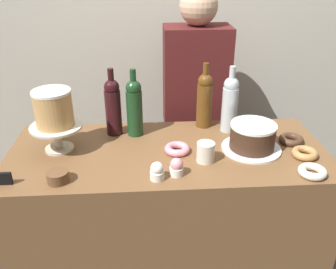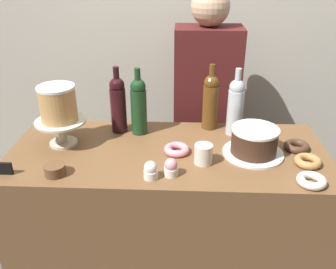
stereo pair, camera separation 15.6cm
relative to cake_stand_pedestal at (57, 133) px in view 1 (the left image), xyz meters
name	(u,v)px [view 1 (the left image)]	position (x,y,z in m)	size (l,w,h in m)	color
back_wall	(159,33)	(0.48, 0.83, 0.26)	(6.00, 0.05, 2.60)	#BCB7A8
display_counter	(168,232)	(0.48, -0.04, -0.56)	(1.42, 0.60, 0.95)	brown
cake_stand_pedestal	(57,133)	(0.00, 0.00, 0.00)	(0.23, 0.23, 0.12)	beige
white_layer_cake	(53,108)	(0.00, 0.00, 0.12)	(0.16, 0.16, 0.16)	tan
silver_serving_platter	(251,148)	(0.86, -0.06, -0.08)	(0.26, 0.26, 0.01)	white
chocolate_round_cake	(253,136)	(0.86, -0.06, -0.01)	(0.20, 0.20, 0.11)	#3D2619
wine_bottle_dark_red	(113,106)	(0.24, 0.15, 0.06)	(0.08, 0.08, 0.33)	black
wine_bottle_amber	(204,99)	(0.68, 0.20, 0.06)	(0.08, 0.08, 0.33)	#5B3814
wine_bottle_green	(134,107)	(0.34, 0.13, 0.06)	(0.08, 0.08, 0.33)	#193D1E
wine_bottle_clear	(230,103)	(0.79, 0.14, 0.06)	(0.08, 0.08, 0.33)	#B2BCC1
cupcake_strawberry	(177,167)	(0.50, -0.24, -0.05)	(0.06, 0.06, 0.07)	white
cupcake_vanilla	(157,171)	(0.43, -0.26, -0.05)	(0.06, 0.06, 0.07)	white
donut_pink	(177,149)	(0.52, -0.06, -0.07)	(0.11, 0.11, 0.03)	pink
donut_maple	(305,153)	(1.07, -0.13, -0.07)	(0.11, 0.11, 0.03)	#B27F47
donut_chocolate	(291,139)	(1.06, -0.01, -0.07)	(0.11, 0.11, 0.03)	#472D1E
donut_sugar	(312,172)	(1.04, -0.28, -0.07)	(0.11, 0.11, 0.03)	silver
cookie_stack	(58,177)	(0.05, -0.26, -0.06)	(0.08, 0.08, 0.04)	brown
price_sign_chalkboard	(2,179)	(-0.16, -0.26, -0.06)	(0.07, 0.01, 0.05)	black
coffee_cup_ceramic	(206,152)	(0.64, -0.14, -0.04)	(0.08, 0.08, 0.09)	silver
barista_figure	(194,123)	(0.68, 0.48, -0.20)	(0.36, 0.22, 1.60)	black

